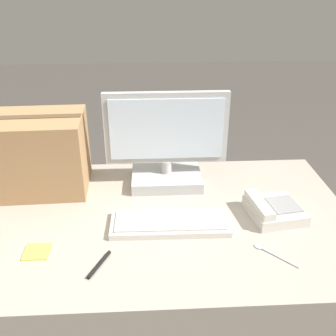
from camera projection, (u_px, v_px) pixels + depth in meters
name	position (u px, v px, depth m)	size (l,w,h in m)	color
office_desk	(117.00, 290.00, 1.62)	(1.80, 0.90, 0.71)	#A89E8E
monitor	(166.00, 148.00, 1.63)	(0.50, 0.23, 0.40)	#B7B7B7
keyboard	(170.00, 223.00, 1.40)	(0.42, 0.17, 0.03)	beige
desk_phone	(273.00, 210.00, 1.45)	(0.21, 0.22, 0.07)	beige
spoon	(269.00, 252.00, 1.28)	(0.12, 0.13, 0.00)	#B2B2B7
cardboard_box	(38.00, 153.00, 1.60)	(0.39, 0.31, 0.31)	#9E754C
pen_marker	(99.00, 264.00, 1.22)	(0.07, 0.12, 0.01)	black
sticky_note_pad	(37.00, 252.00, 1.28)	(0.08, 0.08, 0.01)	#E5DB4C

